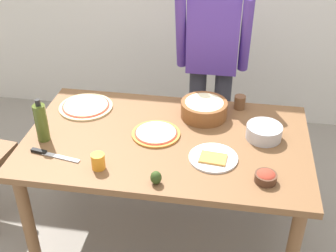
{
  "coord_description": "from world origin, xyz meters",
  "views": [
    {
      "loc": [
        0.34,
        -2.03,
        2.17
      ],
      "look_at": [
        0.0,
        0.05,
        0.81
      ],
      "focal_mm": 47.23,
      "sensor_mm": 36.0,
      "label": 1
    }
  ],
  "objects_px": {
    "pizza_raw_on_board": "(86,106)",
    "chef_knife": "(49,154)",
    "plate_with_slice": "(213,158)",
    "small_sauce_bowl": "(266,177)",
    "popcorn_bowl": "(204,108)",
    "person_cook": "(212,57)",
    "pizza_cooked_on_tray": "(156,133)",
    "cup_small_brown": "(240,102)",
    "cup_orange": "(98,161)",
    "avocado": "(156,178)",
    "mixing_bowl_steel": "(264,132)",
    "dining_table": "(167,151)",
    "olive_oil_bottle": "(41,122)"
  },
  "relations": [
    {
      "from": "pizza_cooked_on_tray",
      "to": "cup_orange",
      "type": "height_order",
      "value": "cup_orange"
    },
    {
      "from": "pizza_raw_on_board",
      "to": "cup_orange",
      "type": "height_order",
      "value": "cup_orange"
    },
    {
      "from": "cup_orange",
      "to": "popcorn_bowl",
      "type": "bearing_deg",
      "value": 50.73
    },
    {
      "from": "mixing_bowl_steel",
      "to": "chef_knife",
      "type": "height_order",
      "value": "mixing_bowl_steel"
    },
    {
      "from": "pizza_cooked_on_tray",
      "to": "pizza_raw_on_board",
      "type": "bearing_deg",
      "value": 155.05
    },
    {
      "from": "pizza_raw_on_board",
      "to": "popcorn_bowl",
      "type": "bearing_deg",
      "value": 1.23
    },
    {
      "from": "cup_orange",
      "to": "small_sauce_bowl",
      "type": "bearing_deg",
      "value": 2.05
    },
    {
      "from": "cup_small_brown",
      "to": "cup_orange",
      "type": "bearing_deg",
      "value": -133.76
    },
    {
      "from": "person_cook",
      "to": "pizza_cooked_on_tray",
      "type": "distance_m",
      "value": 0.79
    },
    {
      "from": "dining_table",
      "to": "chef_knife",
      "type": "relative_size",
      "value": 5.53
    },
    {
      "from": "cup_orange",
      "to": "mixing_bowl_steel",
      "type": "bearing_deg",
      "value": 26.24
    },
    {
      "from": "chef_knife",
      "to": "cup_small_brown",
      "type": "bearing_deg",
      "value": 33.77
    },
    {
      "from": "person_cook",
      "to": "plate_with_slice",
      "type": "relative_size",
      "value": 6.23
    },
    {
      "from": "chef_knife",
      "to": "pizza_raw_on_board",
      "type": "bearing_deg",
      "value": 85.85
    },
    {
      "from": "plate_with_slice",
      "to": "popcorn_bowl",
      "type": "bearing_deg",
      "value": 102.07
    },
    {
      "from": "cup_small_brown",
      "to": "avocado",
      "type": "bearing_deg",
      "value": -115.69
    },
    {
      "from": "cup_orange",
      "to": "chef_knife",
      "type": "distance_m",
      "value": 0.3
    },
    {
      "from": "chef_knife",
      "to": "avocado",
      "type": "distance_m",
      "value": 0.62
    },
    {
      "from": "small_sauce_bowl",
      "to": "olive_oil_bottle",
      "type": "distance_m",
      "value": 1.24
    },
    {
      "from": "pizza_raw_on_board",
      "to": "popcorn_bowl",
      "type": "relative_size",
      "value": 1.2
    },
    {
      "from": "pizza_cooked_on_tray",
      "to": "cup_orange",
      "type": "xyz_separation_m",
      "value": [
        -0.23,
        -0.35,
        0.03
      ]
    },
    {
      "from": "popcorn_bowl",
      "to": "olive_oil_bottle",
      "type": "xyz_separation_m",
      "value": [
        -0.86,
        -0.39,
        0.05
      ]
    },
    {
      "from": "dining_table",
      "to": "cup_orange",
      "type": "height_order",
      "value": "cup_orange"
    },
    {
      "from": "avocado",
      "to": "cup_small_brown",
      "type": "bearing_deg",
      "value": 64.31
    },
    {
      "from": "plate_with_slice",
      "to": "popcorn_bowl",
      "type": "xyz_separation_m",
      "value": [
        -0.09,
        0.42,
        0.05
      ]
    },
    {
      "from": "mixing_bowl_steel",
      "to": "avocado",
      "type": "relative_size",
      "value": 2.86
    },
    {
      "from": "pizza_raw_on_board",
      "to": "chef_knife",
      "type": "distance_m",
      "value": 0.51
    },
    {
      "from": "dining_table",
      "to": "popcorn_bowl",
      "type": "height_order",
      "value": "popcorn_bowl"
    },
    {
      "from": "plate_with_slice",
      "to": "popcorn_bowl",
      "type": "height_order",
      "value": "popcorn_bowl"
    },
    {
      "from": "pizza_cooked_on_tray",
      "to": "popcorn_bowl",
      "type": "relative_size",
      "value": 0.99
    },
    {
      "from": "olive_oil_bottle",
      "to": "cup_orange",
      "type": "xyz_separation_m",
      "value": [
        0.38,
        -0.2,
        -0.07
      ]
    },
    {
      "from": "small_sauce_bowl",
      "to": "avocado",
      "type": "bearing_deg",
      "value": -169.27
    },
    {
      "from": "plate_with_slice",
      "to": "small_sauce_bowl",
      "type": "bearing_deg",
      "value": -27.54
    },
    {
      "from": "dining_table",
      "to": "pizza_raw_on_board",
      "type": "distance_m",
      "value": 0.62
    },
    {
      "from": "dining_table",
      "to": "popcorn_bowl",
      "type": "relative_size",
      "value": 5.71
    },
    {
      "from": "popcorn_bowl",
      "to": "avocado",
      "type": "xyz_separation_m",
      "value": [
        -0.17,
        -0.66,
        -0.03
      ]
    },
    {
      "from": "plate_with_slice",
      "to": "cup_small_brown",
      "type": "bearing_deg",
      "value": 77.72
    },
    {
      "from": "person_cook",
      "to": "pizza_cooked_on_tray",
      "type": "relative_size",
      "value": 5.82
    },
    {
      "from": "person_cook",
      "to": "small_sauce_bowl",
      "type": "xyz_separation_m",
      "value": [
        0.35,
        -1.05,
        -0.15
      ]
    },
    {
      "from": "pizza_raw_on_board",
      "to": "cup_small_brown",
      "type": "bearing_deg",
      "value": 8.98
    },
    {
      "from": "pizza_raw_on_board",
      "to": "small_sauce_bowl",
      "type": "height_order",
      "value": "small_sauce_bowl"
    },
    {
      "from": "pizza_raw_on_board",
      "to": "cup_small_brown",
      "type": "relative_size",
      "value": 3.94
    },
    {
      "from": "cup_orange",
      "to": "avocado",
      "type": "bearing_deg",
      "value": -12.65
    },
    {
      "from": "cup_orange",
      "to": "chef_knife",
      "type": "height_order",
      "value": "cup_orange"
    },
    {
      "from": "mixing_bowl_steel",
      "to": "avocado",
      "type": "distance_m",
      "value": 0.72
    },
    {
      "from": "small_sauce_bowl",
      "to": "cup_orange",
      "type": "height_order",
      "value": "cup_orange"
    },
    {
      "from": "cup_small_brown",
      "to": "chef_knife",
      "type": "height_order",
      "value": "cup_small_brown"
    },
    {
      "from": "plate_with_slice",
      "to": "cup_small_brown",
      "type": "xyz_separation_m",
      "value": [
        0.12,
        0.56,
        0.03
      ]
    },
    {
      "from": "pizza_raw_on_board",
      "to": "chef_knife",
      "type": "relative_size",
      "value": 1.16
    },
    {
      "from": "plate_with_slice",
      "to": "chef_knife",
      "type": "distance_m",
      "value": 0.88
    }
  ]
}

